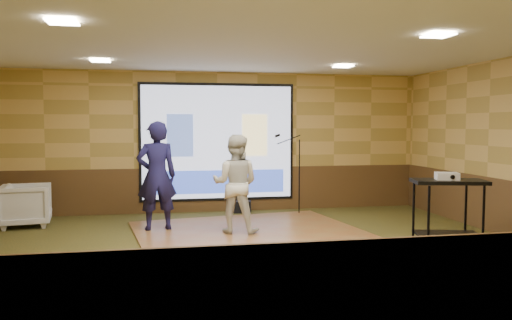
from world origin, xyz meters
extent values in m
plane|color=#2A3518|center=(0.00, 0.00, 0.00)|extent=(9.00, 9.00, 0.00)
cube|color=tan|center=(0.00, 3.50, 1.50)|extent=(9.00, 0.04, 3.00)
cube|color=tan|center=(0.00, -3.50, 1.50)|extent=(9.00, 0.04, 3.00)
cube|color=beige|center=(0.00, 0.00, 3.00)|extent=(9.00, 7.00, 0.04)
cube|color=#54391C|center=(0.00, 3.48, 0.47)|extent=(9.00, 0.04, 0.95)
cube|color=#54391C|center=(0.00, -3.48, 0.47)|extent=(9.00, 0.04, 0.95)
cube|color=#54391C|center=(4.48, 0.00, 0.47)|extent=(0.04, 7.00, 0.95)
cube|color=black|center=(0.00, 3.45, 1.50)|extent=(3.32, 0.03, 2.52)
cube|color=#B0BBDE|center=(0.00, 3.42, 1.50)|extent=(3.20, 0.02, 2.40)
cube|color=#40548D|center=(-0.80, 3.40, 1.65)|extent=(0.55, 0.01, 0.90)
cube|color=#E8D586|center=(0.80, 3.40, 1.65)|extent=(0.55, 0.01, 0.90)
cube|color=#314BB9|center=(0.00, 3.40, 0.65)|extent=(2.88, 0.01, 0.50)
cube|color=#F8E2BA|center=(-2.20, 1.80, 2.97)|extent=(0.32, 0.32, 0.02)
cube|color=#F8E2BA|center=(2.20, 1.80, 2.97)|extent=(0.32, 0.32, 0.02)
cube|color=#F8E2BA|center=(-2.20, -1.50, 2.97)|extent=(0.32, 0.32, 0.02)
cube|color=#F8E2BA|center=(2.20, -1.50, 2.97)|extent=(0.32, 0.32, 0.02)
cube|color=brown|center=(0.29, 1.31, 0.01)|extent=(4.22, 3.46, 0.03)
imported|color=#181544|center=(-1.27, 1.65, 0.98)|extent=(0.76, 0.56, 1.91)
imported|color=beige|center=(0.05, 1.17, 0.87)|extent=(0.98, 0.87, 1.68)
cylinder|color=black|center=(2.51, -0.85, 0.51)|extent=(0.04, 0.04, 1.02)
cylinder|color=black|center=(3.36, -0.85, 0.51)|extent=(0.04, 0.04, 1.02)
cylinder|color=black|center=(2.51, -0.42, 0.51)|extent=(0.04, 0.04, 1.02)
cylinder|color=black|center=(3.36, -0.42, 0.51)|extent=(0.04, 0.04, 1.02)
cube|color=black|center=(2.93, -0.64, 1.05)|extent=(1.02, 0.54, 0.05)
cube|color=black|center=(2.93, -0.64, 0.27)|extent=(0.91, 0.48, 0.03)
cube|color=silver|center=(2.90, -0.64, 1.13)|extent=(0.39, 0.36, 0.10)
cylinder|color=black|center=(1.64, 2.83, 0.01)|extent=(0.27, 0.27, 0.02)
cylinder|color=black|center=(1.64, 2.83, 0.78)|extent=(0.02, 0.02, 1.57)
cylinder|color=black|center=(1.41, 2.83, 1.57)|extent=(0.50, 0.02, 0.20)
cylinder|color=black|center=(1.17, 2.83, 1.65)|extent=(0.12, 0.05, 0.08)
imported|color=gray|center=(-3.65, 2.51, 0.39)|extent=(0.98, 0.96, 0.79)
cube|color=black|center=(0.48, 3.22, 0.13)|extent=(0.45, 0.35, 0.25)
camera|label=1|loc=(-1.15, -7.22, 1.86)|focal=35.00mm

